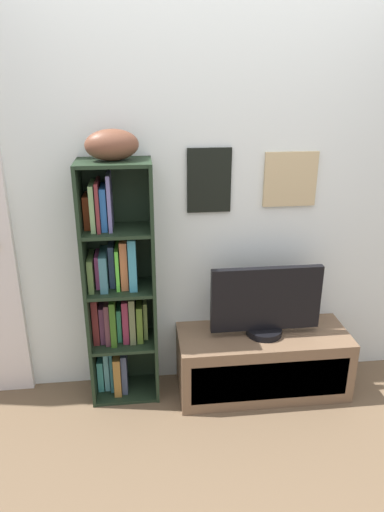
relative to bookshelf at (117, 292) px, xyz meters
name	(u,v)px	position (x,y,z in m)	size (l,w,h in m)	color
back_wall	(213,199)	(0.59, 0.14, 0.52)	(4.80, 0.08, 2.42)	silver
bookshelf	(117,292)	(0.00, 0.00, 0.00)	(0.41, 0.28, 1.48)	black
football	(112,145)	(0.02, -0.03, 0.87)	(0.28, 0.16, 0.16)	brown
tv_stand	(262,362)	(0.89, -0.10, -0.49)	(1.06, 0.42, 0.41)	brown
television	(266,303)	(0.89, -0.10, -0.07)	(0.67, 0.22, 0.44)	black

